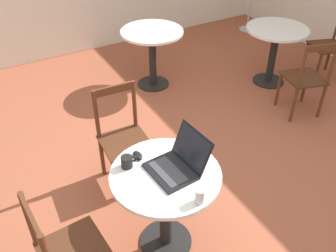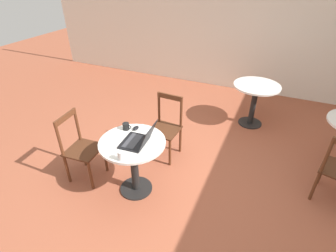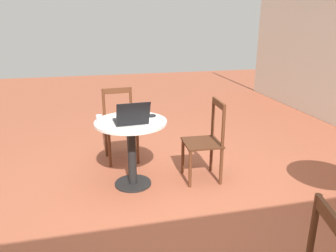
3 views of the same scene
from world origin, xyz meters
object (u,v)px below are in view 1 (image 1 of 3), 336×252
cafe_table_far (152,45)px  laptop (177,163)px  cafe_table_near (166,192)px  chair_near_back (123,139)px  mouse (138,155)px  chair_mid_right (331,45)px  cafe_table_mid (275,42)px  mug (127,162)px  drinking_glass (200,196)px  chair_mid_front (306,79)px

cafe_table_far → laptop: (-0.97, -2.20, 0.23)m
cafe_table_near → chair_near_back: 0.83m
cafe_table_near → mouse: (-0.09, 0.24, 0.20)m
cafe_table_far → chair_mid_right: 2.30m
cafe_table_mid → mouse: (-2.50, -1.27, 0.20)m
cafe_table_near → cafe_table_mid: 2.84m
chair_mid_right → mouse: 3.40m
cafe_table_near → laptop: (0.09, -0.00, 0.23)m
chair_near_back → laptop: laptop is taller
chair_mid_right → cafe_table_far: bearing=155.5°
cafe_table_mid → mug: (-2.60, -1.32, 0.22)m
mouse → cafe_table_near: bearing=-69.4°
cafe_table_near → chair_near_back: (0.04, 0.82, -0.11)m
drinking_glass → laptop: bearing=84.3°
cafe_table_near → chair_mid_right: bearing=21.6°
cafe_table_near → mug: (-0.19, 0.19, 0.22)m
chair_mid_front → chair_mid_right: size_ratio=1.00×
chair_near_back → chair_mid_right: 3.13m
cafe_table_mid → drinking_glass: bearing=-142.1°
cafe_table_mid → chair_mid_right: size_ratio=0.83×
chair_near_back → chair_mid_front: same height
laptop → drinking_glass: laptop is taller
cafe_table_near → chair_near_back: size_ratio=0.83×
chair_near_back → chair_mid_front: 2.17m
chair_mid_front → mouse: bearing=-166.7°
cafe_table_near → chair_mid_right: chair_mid_right is taller
cafe_table_mid → drinking_glass: (-2.35, -1.83, 0.23)m
chair_mid_front → drinking_glass: (-2.15, -1.10, 0.34)m
laptop → cafe_table_far: bearing=66.3°
chair_near_back → chair_mid_right: bearing=7.8°
laptop → drinking_glass: size_ratio=3.68×
mouse → mug: 0.12m
drinking_glass → mug: bearing=116.1°
cafe_table_far → laptop: size_ratio=2.02×
chair_mid_right → cafe_table_mid: bearing=160.4°
cafe_table_mid → mouse: 2.81m
laptop → mouse: (-0.18, 0.24, -0.04)m
cafe_table_far → drinking_glass: drinking_glass is taller
drinking_glass → chair_mid_front: bearing=27.1°
drinking_glass → cafe_table_far: bearing=68.3°
mug → cafe_table_far: bearing=58.2°
chair_near_back → chair_mid_right: same height
chair_mid_right → mug: 3.51m
laptop → mug: laptop is taller
mug → mouse: bearing=26.2°
cafe_table_mid → mouse: bearing=-153.0°
cafe_table_far → mouse: (-1.15, -1.96, 0.20)m
cafe_table_mid → mug: mug is taller
cafe_table_far → chair_near_back: (-1.02, -1.38, -0.11)m
cafe_table_mid → chair_near_back: size_ratio=0.83×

